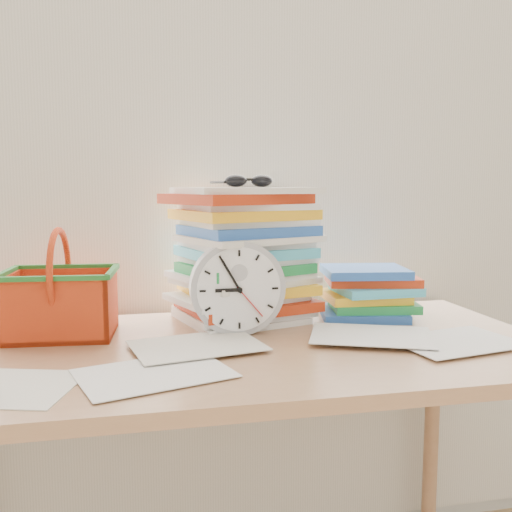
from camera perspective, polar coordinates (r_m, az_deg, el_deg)
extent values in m
cube|color=silver|center=(1.64, -4.38, 15.84)|extent=(4.00, 0.04, 2.70)
cube|color=silver|center=(1.62, -4.27, 14.20)|extent=(2.40, 0.01, 2.50)
cube|color=#A8754F|center=(1.28, -1.67, -9.44)|extent=(1.40, 0.70, 0.03)
cylinder|color=#A8754F|center=(1.89, 17.16, -16.25)|extent=(0.04, 0.04, 0.72)
cylinder|color=#AAABAF|center=(1.33, -1.88, -3.19)|extent=(0.22, 0.04, 0.22)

